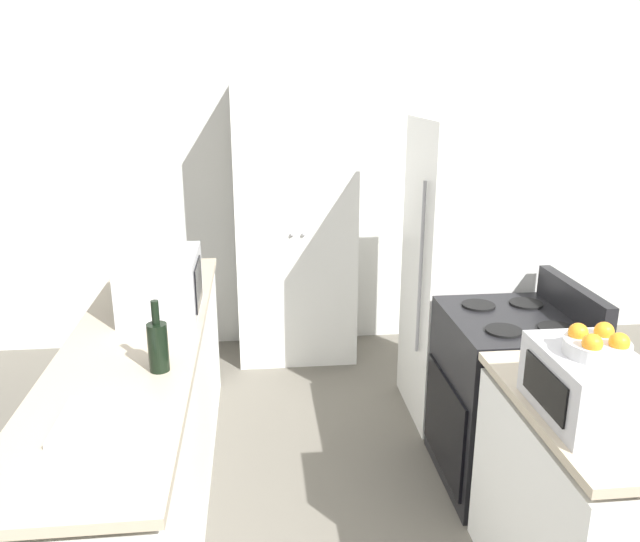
{
  "coord_description": "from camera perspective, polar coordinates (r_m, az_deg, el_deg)",
  "views": [
    {
      "loc": [
        -0.33,
        -1.33,
        2.05
      ],
      "look_at": [
        0.0,
        1.87,
        1.05
      ],
      "focal_mm": 35.0,
      "sensor_mm": 36.0,
      "label": 1
    }
  ],
  "objects": [
    {
      "name": "wine_bottle",
      "position": [
        2.59,
        -14.6,
        -6.58
      ],
      "size": [
        0.08,
        0.08,
        0.3
      ],
      "color": "black",
      "rests_on": "counter_left"
    },
    {
      "name": "cutting_board",
      "position": [
        2.33,
        -19.87,
        -12.67
      ],
      "size": [
        0.25,
        0.31,
        0.02
      ],
      "color": "silver",
      "rests_on": "counter_left"
    },
    {
      "name": "stove",
      "position": [
        3.41,
        16.76,
        -11.14
      ],
      "size": [
        0.66,
        0.71,
        1.08
      ],
      "color": "black",
      "rests_on": "ground_plane"
    },
    {
      "name": "refrigerator",
      "position": [
        3.89,
        13.46,
        -0.17
      ],
      "size": [
        0.7,
        0.69,
        1.83
      ],
      "color": "white",
      "rests_on": "ground_plane"
    },
    {
      "name": "counter_right",
      "position": [
        2.78,
        23.23,
        -19.61
      ],
      "size": [
        0.6,
        0.95,
        0.92
      ],
      "color": "silver",
      "rests_on": "ground_plane"
    },
    {
      "name": "microwave",
      "position": [
        3.21,
        -14.34,
        -1.07
      ],
      "size": [
        0.38,
        0.48,
        0.3
      ],
      "color": "#B2B2B7",
      "rests_on": "counter_left"
    },
    {
      "name": "pantry_cabinet",
      "position": [
        4.57,
        -2.27,
        4.17
      ],
      "size": [
        0.86,
        0.54,
        2.03
      ],
      "color": "silver",
      "rests_on": "ground_plane"
    },
    {
      "name": "wall_back",
      "position": [
        4.83,
        -1.93,
        8.31
      ],
      "size": [
        7.0,
        0.06,
        2.6
      ],
      "color": "silver",
      "rests_on": "ground_plane"
    },
    {
      "name": "toaster_oven",
      "position": [
        2.37,
        23.25,
        -9.54
      ],
      "size": [
        0.31,
        0.44,
        0.24
      ],
      "color": "#B2B2B7",
      "rests_on": "counter_right"
    },
    {
      "name": "fruit_bowl",
      "position": [
        2.3,
        24.02,
        -6.14
      ],
      "size": [
        0.22,
        0.22,
        0.1
      ],
      "color": "silver",
      "rests_on": "toaster_oven"
    },
    {
      "name": "counter_left",
      "position": [
        3.2,
        -15.85,
        -13.62
      ],
      "size": [
        0.6,
        2.55,
        0.92
      ],
      "color": "silver",
      "rests_on": "ground_plane"
    }
  ]
}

